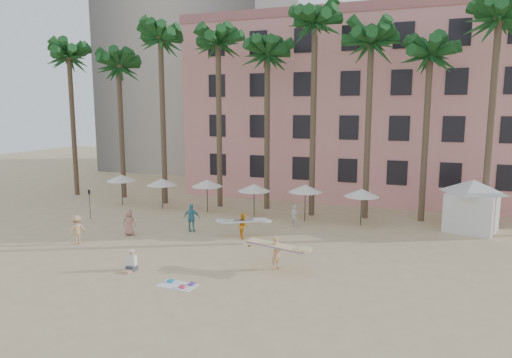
{
  "coord_description": "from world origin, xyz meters",
  "views": [
    {
      "loc": [
        10.82,
        -19.39,
        8.24
      ],
      "look_at": [
        1.53,
        6.0,
        4.0
      ],
      "focal_mm": 32.0,
      "sensor_mm": 36.0,
      "label": 1
    }
  ],
  "objects_px": {
    "cabana": "(472,201)",
    "carrier_white": "(243,225)",
    "carrier_yellow": "(276,250)",
    "pink_hotel": "(382,110)"
  },
  "relations": [
    {
      "from": "cabana",
      "to": "carrier_white",
      "type": "bearing_deg",
      "value": -153.38
    },
    {
      "from": "carrier_yellow",
      "to": "carrier_white",
      "type": "xyz_separation_m",
      "value": [
        -3.71,
        4.77,
        -0.14
      ]
    },
    {
      "from": "carrier_yellow",
      "to": "carrier_white",
      "type": "distance_m",
      "value": 6.04
    },
    {
      "from": "pink_hotel",
      "to": "cabana",
      "type": "xyz_separation_m",
      "value": [
        7.16,
        -12.24,
        -5.93
      ]
    },
    {
      "from": "pink_hotel",
      "to": "cabana",
      "type": "relative_size",
      "value": 6.28
    },
    {
      "from": "cabana",
      "to": "carrier_yellow",
      "type": "bearing_deg",
      "value": -130.8
    },
    {
      "from": "carrier_yellow",
      "to": "cabana",
      "type": "bearing_deg",
      "value": 49.2
    },
    {
      "from": "pink_hotel",
      "to": "carrier_yellow",
      "type": "height_order",
      "value": "pink_hotel"
    },
    {
      "from": "pink_hotel",
      "to": "carrier_white",
      "type": "relative_size",
      "value": 11.98
    },
    {
      "from": "pink_hotel",
      "to": "cabana",
      "type": "bearing_deg",
      "value": -59.66
    }
  ]
}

